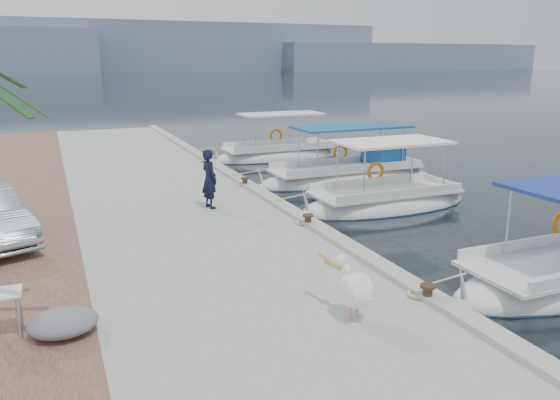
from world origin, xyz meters
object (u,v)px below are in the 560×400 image
object	(u,v)px
fishing_caique_c	(385,204)
pelican	(353,289)
fisherman	(209,179)
fishing_caique_e	(278,156)
fishing_caique_d	(348,177)

from	to	relation	value
fishing_caique_c	pelican	size ratio (longest dim) A/B	4.50
pelican	fisherman	world-z (taller)	fisherman
fishing_caique_c	fishing_caique_e	distance (m)	9.86
fishing_caique_d	fishing_caique_c	bearing A→B (deg)	-102.92
pelican	fisherman	xyz separation A→B (m)	(-0.28, 7.85, 0.34)
pelican	fisherman	bearing A→B (deg)	92.02
pelican	fisherman	distance (m)	7.86
fishing_caique_e	pelican	bearing A→B (deg)	-108.77
fishing_caique_d	fishing_caique_e	world-z (taller)	same
fishing_caique_c	fishing_caique_e	world-z (taller)	same
fishing_caique_c	fisherman	distance (m)	5.97
fishing_caique_e	pelican	distance (m)	18.20
fisherman	fishing_caique_e	bearing A→B (deg)	-46.51
fishing_caique_e	fisherman	distance (m)	11.26
fishing_caique_d	pelican	world-z (taller)	fishing_caique_d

